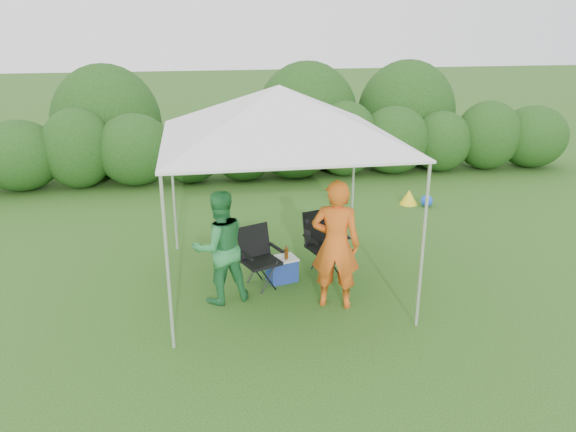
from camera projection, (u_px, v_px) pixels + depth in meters
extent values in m
plane|color=#325E1D|center=(286.00, 297.00, 7.76)|extent=(70.00, 70.00, 0.00)
ellipsoid|color=#214B17|center=(19.00, 156.00, 12.28)|extent=(1.80, 1.53, 1.57)
cylinder|color=#382616|center=(24.00, 184.00, 12.49)|extent=(0.12, 0.12, 0.30)
ellipsoid|color=#214B17|center=(77.00, 149.00, 12.44)|extent=(1.58, 1.34, 1.80)
cylinder|color=#382616|center=(81.00, 181.00, 12.69)|extent=(0.12, 0.12, 0.30)
ellipsoid|color=#214B17|center=(135.00, 150.00, 12.66)|extent=(1.72, 1.47, 1.65)
cylinder|color=#382616|center=(137.00, 179.00, 12.88)|extent=(0.12, 0.12, 0.30)
ellipsoid|color=#214B17|center=(190.00, 151.00, 12.88)|extent=(1.50, 1.28, 1.50)
cylinder|color=#382616|center=(191.00, 176.00, 13.08)|extent=(0.12, 0.12, 0.30)
ellipsoid|color=#214B17|center=(243.00, 144.00, 13.04)|extent=(1.65, 1.40, 1.73)
cylinder|color=#382616|center=(244.00, 174.00, 13.28)|extent=(0.12, 0.12, 0.30)
ellipsoid|color=#214B17|center=(295.00, 145.00, 13.26)|extent=(1.80, 1.53, 1.57)
cylinder|color=#382616|center=(295.00, 172.00, 13.47)|extent=(0.12, 0.12, 0.30)
ellipsoid|color=#214B17|center=(345.00, 139.00, 13.41)|extent=(1.58, 1.34, 1.80)
cylinder|color=#382616|center=(344.00, 169.00, 13.67)|extent=(0.12, 0.12, 0.30)
ellipsoid|color=#214B17|center=(394.00, 140.00, 13.64)|extent=(1.72, 1.47, 1.65)
cylinder|color=#382616|center=(392.00, 167.00, 13.86)|extent=(0.12, 0.12, 0.30)
ellipsoid|color=#214B17|center=(441.00, 141.00, 13.86)|extent=(1.50, 1.28, 1.50)
cylinder|color=#382616|center=(439.00, 165.00, 14.06)|extent=(0.12, 0.12, 0.30)
ellipsoid|color=#214B17|center=(488.00, 135.00, 14.01)|extent=(1.65, 1.40, 1.73)
cylinder|color=#382616|center=(485.00, 163.00, 14.25)|extent=(0.12, 0.12, 0.30)
ellipsoid|color=#214B17|center=(533.00, 137.00, 14.24)|extent=(1.80, 1.53, 1.57)
cylinder|color=#382616|center=(529.00, 161.00, 14.45)|extent=(0.12, 0.12, 0.30)
cylinder|color=silver|center=(168.00, 266.00, 6.24)|extent=(0.04, 0.04, 2.10)
cylinder|color=silver|center=(423.00, 248.00, 6.71)|extent=(0.04, 0.04, 2.10)
cylinder|color=silver|center=(173.00, 189.00, 9.02)|extent=(0.04, 0.04, 2.10)
cylinder|color=silver|center=(353.00, 180.00, 9.50)|extent=(0.04, 0.04, 2.10)
cube|color=white|center=(279.00, 139.00, 7.51)|extent=(3.10, 3.10, 0.03)
pyramid|color=white|center=(279.00, 112.00, 7.39)|extent=(3.10, 3.10, 0.70)
cube|color=black|center=(326.00, 248.00, 8.37)|extent=(0.62, 0.60, 0.05)
cube|color=black|center=(319.00, 226.00, 8.46)|extent=(0.53, 0.28, 0.49)
cube|color=black|center=(311.00, 240.00, 8.20)|extent=(0.17, 0.43, 0.03)
cube|color=black|center=(342.00, 234.00, 8.42)|extent=(0.17, 0.43, 0.03)
cylinder|color=black|center=(321.00, 268.00, 8.16)|extent=(0.02, 0.02, 0.41)
cylinder|color=black|center=(346.00, 263.00, 8.35)|extent=(0.02, 0.02, 0.41)
cylinder|color=black|center=(307.00, 258.00, 8.53)|extent=(0.02, 0.02, 0.41)
cylinder|color=black|center=(331.00, 253.00, 8.71)|extent=(0.02, 0.02, 0.41)
cube|color=black|center=(261.00, 262.00, 7.95)|extent=(0.61, 0.59, 0.05)
cube|color=black|center=(254.00, 241.00, 8.02)|extent=(0.49, 0.30, 0.46)
cube|color=black|center=(245.00, 255.00, 7.77)|extent=(0.19, 0.39, 0.03)
cube|color=black|center=(276.00, 248.00, 8.01)|extent=(0.19, 0.39, 0.03)
cylinder|color=black|center=(256.00, 283.00, 7.75)|extent=(0.02, 0.02, 0.39)
cylinder|color=black|center=(281.00, 276.00, 7.95)|extent=(0.02, 0.02, 0.39)
cylinder|color=black|center=(242.00, 272.00, 8.07)|extent=(0.02, 0.02, 0.39)
cylinder|color=black|center=(267.00, 266.00, 8.27)|extent=(0.02, 0.02, 0.39)
imported|color=orange|center=(336.00, 245.00, 7.27)|extent=(0.74, 0.61, 1.75)
imported|color=#2C8745|center=(220.00, 247.00, 7.44)|extent=(0.89, 0.77, 1.56)
cube|color=navy|center=(282.00, 270.00, 8.20)|extent=(0.47, 0.39, 0.33)
cube|color=silver|center=(282.00, 259.00, 8.14)|extent=(0.49, 0.41, 0.03)
cylinder|color=#592D0C|center=(286.00, 252.00, 8.07)|extent=(0.06, 0.06, 0.21)
cone|color=yellow|center=(409.00, 197.00, 11.55)|extent=(0.37, 0.37, 0.30)
sphere|color=blue|center=(427.00, 201.00, 11.42)|extent=(0.24, 0.24, 0.24)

